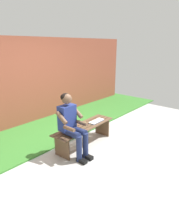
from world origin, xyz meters
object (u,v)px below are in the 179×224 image
at_px(apple, 85,123).
at_px(book_open, 97,121).
at_px(bench_near, 84,130).
at_px(person_seated, 72,123).

distance_m(apple, book_open, 0.33).
distance_m(bench_near, apple, 0.16).
xyz_separation_m(bench_near, apple, (-0.04, -0.03, 0.15)).
xyz_separation_m(bench_near, book_open, (-0.36, 0.05, 0.12)).
relative_size(bench_near, person_seated, 1.28).
relative_size(person_seated, apple, 17.55).
bearing_deg(bench_near, book_open, 172.42).
bearing_deg(book_open, person_seated, 1.51).
bearing_deg(bench_near, apple, -148.01).
bearing_deg(person_seated, apple, -166.11).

